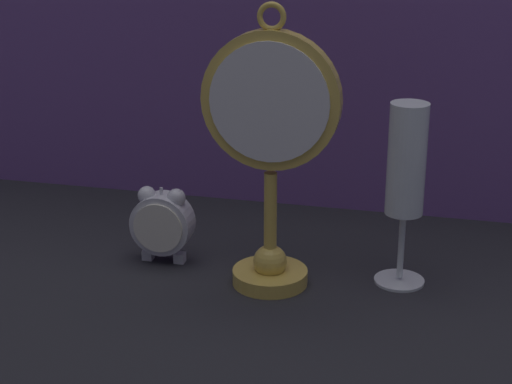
% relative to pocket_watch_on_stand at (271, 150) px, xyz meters
% --- Properties ---
extents(ground_plane, '(4.00, 4.00, 0.00)m').
position_rel_pocket_watch_on_stand_xyz_m(ground_plane, '(-0.02, -0.07, -0.15)').
color(ground_plane, '#232328').
extents(pocket_watch_on_stand, '(0.15, 0.08, 0.31)m').
position_rel_pocket_watch_on_stand_xyz_m(pocket_watch_on_stand, '(0.00, 0.00, 0.00)').
color(pocket_watch_on_stand, gold).
rests_on(pocket_watch_on_stand, ground_plane).
extents(alarm_clock_twin_bell, '(0.07, 0.03, 0.09)m').
position_rel_pocket_watch_on_stand_xyz_m(alarm_clock_twin_bell, '(-0.13, 0.03, -0.10)').
color(alarm_clock_twin_bell, silver).
rests_on(alarm_clock_twin_bell, ground_plane).
extents(champagne_flute, '(0.06, 0.06, 0.20)m').
position_rel_pocket_watch_on_stand_xyz_m(champagne_flute, '(0.14, 0.04, -0.03)').
color(champagne_flute, silver).
rests_on(champagne_flute, ground_plane).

